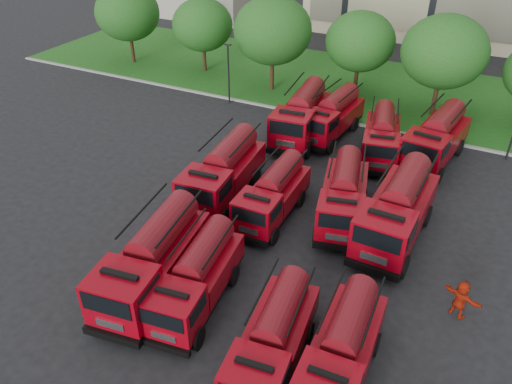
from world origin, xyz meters
TOP-DOWN VIEW (x-y plane):
  - ground at (0.00, 0.00)m, footprint 140.00×140.00m
  - lawn at (0.00, 26.00)m, footprint 70.00×16.00m
  - curb at (0.00, 17.90)m, footprint 70.00×0.30m
  - tree_0 at (-24.00, 22.00)m, footprint 6.30×6.30m
  - tree_1 at (-16.00, 23.00)m, footprint 5.71×5.71m
  - tree_2 at (-8.00, 21.50)m, footprint 6.72×6.72m
  - tree_3 at (-1.00, 24.00)m, footprint 5.88×5.88m
  - tree_4 at (6.00, 22.50)m, footprint 6.55×6.55m
  - lamp_post_0 at (-10.00, 17.20)m, footprint 0.60×0.25m
  - fire_truck_0 at (-2.20, -3.97)m, footprint 3.66×7.98m
  - fire_truck_1 at (0.11, -3.90)m, footprint 3.10×6.85m
  - fire_truck_2 at (4.68, -5.51)m, footprint 2.91×6.62m
  - fire_truck_3 at (7.25, -4.76)m, footprint 2.58×6.51m
  - fire_truck_4 at (-3.19, 4.36)m, footprint 3.32×7.85m
  - fire_truck_5 at (0.31, 3.87)m, footprint 2.53×6.60m
  - fire_truck_6 at (3.96, 5.41)m, footprint 3.93×7.34m
  - fire_truck_7 at (7.03, 5.03)m, footprint 3.17×8.02m
  - fire_truck_8 at (-2.06, 13.93)m, footprint 3.56×8.15m
  - fire_truck_9 at (-0.16, 15.16)m, footprint 3.14×7.27m
  - fire_truck_10 at (3.99, 13.58)m, footprint 3.70×7.11m
  - fire_truck_11 at (7.41, 14.62)m, footprint 3.66×7.89m
  - firefighter_0 at (5.17, -6.29)m, footprint 0.68×0.54m
  - firefighter_4 at (-2.07, 0.17)m, footprint 1.07×0.97m
  - firefighter_5 at (11.00, 0.65)m, footprint 1.97×1.45m

SIDE VIEW (x-z plane):
  - ground at x=0.00m, z-range 0.00..0.00m
  - firefighter_0 at x=5.17m, z-range -0.85..0.85m
  - firefighter_4 at x=-2.07m, z-range -0.92..0.92m
  - firefighter_5 at x=11.00m, z-range -0.98..0.98m
  - lawn at x=0.00m, z-range 0.00..0.12m
  - curb at x=0.00m, z-range 0.00..0.14m
  - fire_truck_3 at x=7.25m, z-range 0.01..2.93m
  - fire_truck_2 at x=4.68m, z-range 0.01..2.93m
  - fire_truck_5 at x=0.31m, z-range 0.01..2.99m
  - fire_truck_1 at x=0.11m, z-range 0.01..3.02m
  - fire_truck_10 at x=3.99m, z-range 0.01..3.09m
  - fire_truck_6 at x=3.96m, z-range 0.01..3.19m
  - fire_truck_9 at x=-0.16m, z-range 0.01..3.22m
  - fire_truck_11 at x=7.41m, z-range 0.01..3.47m
  - fire_truck_4 at x=-3.19m, z-range 0.01..3.49m
  - fire_truck_0 at x=-2.20m, z-range 0.01..3.51m
  - fire_truck_7 at x=7.03m, z-range 0.01..3.61m
  - fire_truck_8 at x=-2.06m, z-range 0.01..3.61m
  - lamp_post_0 at x=-10.00m, z-range 0.34..5.45m
  - tree_1 at x=-16.00m, z-range 1.06..8.04m
  - tree_3 at x=-1.00m, z-range 1.09..8.28m
  - tree_0 at x=-24.00m, z-range 1.17..8.87m
  - tree_4 at x=6.00m, z-range 1.21..9.23m
  - tree_2 at x=-8.00m, z-range 1.25..9.46m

